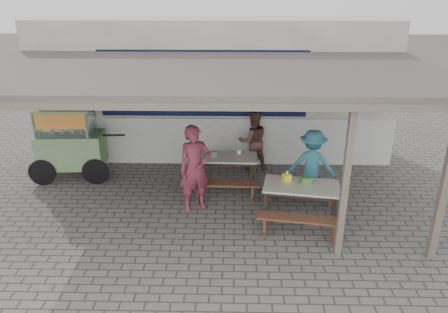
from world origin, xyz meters
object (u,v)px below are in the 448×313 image
(bench_left_wall, at_px, (228,161))
(condiment_bowl, at_px, (214,155))
(bench_left_street, at_px, (225,188))
(bench_right_wall, at_px, (301,188))
(tissue_box, at_px, (287,177))
(vendor_cart, at_px, (70,140))
(patron_right_table, at_px, (312,164))
(condiment_jar, at_px, (239,152))
(patron_wall_side, at_px, (253,141))
(donation_box, at_px, (306,180))
(table_left, at_px, (226,160))
(patron_street_side, at_px, (195,168))
(bench_right_street, at_px, (299,223))
(table_right, at_px, (301,189))

(bench_left_wall, distance_m, condiment_bowl, 0.86)
(bench_left_street, distance_m, bench_right_wall, 1.59)
(tissue_box, bearing_deg, vendor_cart, 161.03)
(bench_left_street, relative_size, patron_right_table, 0.96)
(condiment_jar, bearing_deg, patron_wall_side, 67.51)
(bench_left_wall, height_order, donation_box, donation_box)
(patron_wall_side, height_order, condiment_jar, patron_wall_side)
(table_left, relative_size, patron_street_side, 0.77)
(bench_left_wall, distance_m, bench_right_street, 3.12)
(bench_left_wall, distance_m, table_right, 2.58)
(vendor_cart, distance_m, condiment_bowl, 3.38)
(table_left, distance_m, patron_wall_side, 1.21)
(bench_left_street, height_order, patron_right_table, patron_right_table)
(bench_left_wall, xyz_separation_m, tissue_box, (1.17, -1.92, 0.48))
(donation_box, bearing_deg, vendor_cart, 161.11)
(table_left, xyz_separation_m, condiment_bowl, (-0.27, 0.03, 0.10))
(tissue_box, xyz_separation_m, condiment_bowl, (-1.47, 1.24, -0.05))
(table_left, xyz_separation_m, donation_box, (1.56, -1.32, 0.15))
(vendor_cart, distance_m, tissue_box, 5.10)
(patron_wall_side, xyz_separation_m, tissue_box, (0.56, -2.23, 0.08))
(bench_right_street, distance_m, patron_right_table, 1.81)
(bench_left_wall, bearing_deg, bench_right_street, -63.34)
(table_right, relative_size, bench_right_street, 0.99)
(table_left, distance_m, condiment_jar, 0.36)
(bench_left_wall, relative_size, patron_right_table, 0.96)
(table_right, distance_m, condiment_bowl, 2.25)
(bench_right_wall, distance_m, patron_street_side, 2.27)
(bench_left_street, distance_m, bench_right_street, 1.95)
(bench_left_wall, relative_size, donation_box, 7.37)
(tissue_box, bearing_deg, patron_wall_side, 104.10)
(bench_left_wall, bearing_deg, patron_street_side, -108.93)
(table_right, height_order, patron_right_table, patron_right_table)
(patron_street_side, height_order, patron_wall_side, patron_street_side)
(table_left, bearing_deg, condiment_jar, 33.88)
(patron_wall_side, distance_m, condiment_jar, 0.92)
(table_right, distance_m, tissue_box, 0.36)
(bench_left_street, height_order, donation_box, donation_box)
(bench_left_street, distance_m, condiment_bowl, 0.90)
(table_left, xyz_separation_m, bench_left_wall, (0.02, 0.71, -0.33))
(bench_right_wall, bearing_deg, bench_right_street, -90.00)
(bench_left_street, relative_size, patron_street_side, 0.82)
(bench_right_wall, xyz_separation_m, condiment_bowl, (-1.84, 0.74, 0.43))
(table_left, xyz_separation_m, bench_left_street, (-0.02, -0.71, -0.33))
(table_left, distance_m, bench_left_wall, 0.79)
(vendor_cart, relative_size, patron_wall_side, 1.46)
(bench_right_wall, relative_size, donation_box, 7.85)
(table_left, height_order, bench_left_street, table_left)
(bench_right_wall, bearing_deg, condiment_jar, 154.57)
(patron_street_side, height_order, patron_right_table, patron_street_side)
(table_left, bearing_deg, patron_wall_side, 59.86)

